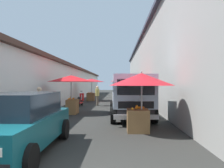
{
  "coord_description": "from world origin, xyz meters",
  "views": [
    {
      "loc": [
        -2.55,
        -1.03,
        1.67
      ],
      "look_at": [
        12.85,
        -0.53,
        1.68
      ],
      "focal_mm": 34.49,
      "sensor_mm": 36.0,
      "label": 1
    }
  ],
  "objects_px": {
    "parked_scooter": "(80,100)",
    "fruit_stall_far_right": "(92,84)",
    "fruit_stall_near_left": "(141,86)",
    "fruit_stall_far_left": "(135,82)",
    "delivery_truck": "(132,98)",
    "fruit_stall_near_right": "(123,82)",
    "fruit_stall_mid_lane": "(71,82)",
    "vendor_in_shade": "(97,94)",
    "hatchback_car": "(17,122)",
    "vendor_by_crates": "(39,102)"
  },
  "relations": [
    {
      "from": "parked_scooter",
      "to": "vendor_in_shade",
      "type": "bearing_deg",
      "value": -74.87
    },
    {
      "from": "fruit_stall_near_right",
      "to": "fruit_stall_far_left",
      "type": "relative_size",
      "value": 0.86
    },
    {
      "from": "fruit_stall_far_left",
      "to": "hatchback_car",
      "type": "relative_size",
      "value": 0.73
    },
    {
      "from": "delivery_truck",
      "to": "vendor_by_crates",
      "type": "relative_size",
      "value": 3.23
    },
    {
      "from": "fruit_stall_far_right",
      "to": "fruit_stall_near_left",
      "type": "height_order",
      "value": "fruit_stall_far_right"
    },
    {
      "from": "fruit_stall_mid_lane",
      "to": "vendor_by_crates",
      "type": "relative_size",
      "value": 1.7
    },
    {
      "from": "hatchback_car",
      "to": "parked_scooter",
      "type": "height_order",
      "value": "hatchback_car"
    },
    {
      "from": "fruit_stall_near_right",
      "to": "delivery_truck",
      "type": "bearing_deg",
      "value": -179.21
    },
    {
      "from": "vendor_in_shade",
      "to": "fruit_stall_far_left",
      "type": "bearing_deg",
      "value": -84.9
    },
    {
      "from": "fruit_stall_far_left",
      "to": "vendor_in_shade",
      "type": "relative_size",
      "value": 1.87
    },
    {
      "from": "delivery_truck",
      "to": "vendor_by_crates",
      "type": "xyz_separation_m",
      "value": [
        -0.38,
        4.12,
        -0.16
      ]
    },
    {
      "from": "parked_scooter",
      "to": "fruit_stall_near_right",
      "type": "bearing_deg",
      "value": -35.51
    },
    {
      "from": "vendor_by_crates",
      "to": "parked_scooter",
      "type": "height_order",
      "value": "vendor_by_crates"
    },
    {
      "from": "fruit_stall_far_left",
      "to": "parked_scooter",
      "type": "relative_size",
      "value": 1.69
    },
    {
      "from": "fruit_stall_far_left",
      "to": "fruit_stall_near_right",
      "type": "bearing_deg",
      "value": 10.69
    },
    {
      "from": "fruit_stall_mid_lane",
      "to": "vendor_in_shade",
      "type": "distance_m",
      "value": 4.53
    },
    {
      "from": "vendor_in_shade",
      "to": "fruit_stall_mid_lane",
      "type": "bearing_deg",
      "value": 166.25
    },
    {
      "from": "vendor_by_crates",
      "to": "vendor_in_shade",
      "type": "height_order",
      "value": "vendor_by_crates"
    },
    {
      "from": "fruit_stall_near_left",
      "to": "vendor_in_shade",
      "type": "xyz_separation_m",
      "value": [
        8.89,
        2.44,
        -0.72
      ]
    },
    {
      "from": "fruit_stall_near_left",
      "to": "fruit_stall_mid_lane",
      "type": "bearing_deg",
      "value": 37.38
    },
    {
      "from": "fruit_stall_mid_lane",
      "to": "delivery_truck",
      "type": "bearing_deg",
      "value": -125.51
    },
    {
      "from": "fruit_stall_far_right",
      "to": "fruit_stall_near_left",
      "type": "relative_size",
      "value": 1.15
    },
    {
      "from": "hatchback_car",
      "to": "delivery_truck",
      "type": "distance_m",
      "value": 5.58
    },
    {
      "from": "hatchback_car",
      "to": "fruit_stall_mid_lane",
      "type": "bearing_deg",
      "value": 1.72
    },
    {
      "from": "fruit_stall_mid_lane",
      "to": "vendor_by_crates",
      "type": "xyz_separation_m",
      "value": [
        -2.75,
        0.81,
        -0.88
      ]
    },
    {
      "from": "fruit_stall_mid_lane",
      "to": "delivery_truck",
      "type": "height_order",
      "value": "fruit_stall_mid_lane"
    },
    {
      "from": "fruit_stall_far_left",
      "to": "fruit_stall_mid_lane",
      "type": "relative_size",
      "value": 1.09
    },
    {
      "from": "fruit_stall_far_left",
      "to": "parked_scooter",
      "type": "height_order",
      "value": "fruit_stall_far_left"
    },
    {
      "from": "delivery_truck",
      "to": "vendor_in_shade",
      "type": "relative_size",
      "value": 3.26
    },
    {
      "from": "vendor_in_shade",
      "to": "hatchback_car",
      "type": "bearing_deg",
      "value": 175.72
    },
    {
      "from": "hatchback_car",
      "to": "vendor_in_shade",
      "type": "height_order",
      "value": "vendor_in_shade"
    },
    {
      "from": "fruit_stall_near_right",
      "to": "fruit_stall_far_left",
      "type": "height_order",
      "value": "fruit_stall_near_right"
    },
    {
      "from": "fruit_stall_near_left",
      "to": "hatchback_car",
      "type": "bearing_deg",
      "value": 126.39
    },
    {
      "from": "hatchback_car",
      "to": "vendor_by_crates",
      "type": "distance_m",
      "value": 4.37
    },
    {
      "from": "fruit_stall_near_right",
      "to": "parked_scooter",
      "type": "distance_m",
      "value": 5.96
    },
    {
      "from": "fruit_stall_far_left",
      "to": "delivery_truck",
      "type": "bearing_deg",
      "value": 174.86
    },
    {
      "from": "fruit_stall_mid_lane",
      "to": "vendor_in_shade",
      "type": "height_order",
      "value": "fruit_stall_mid_lane"
    },
    {
      "from": "vendor_by_crates",
      "to": "parked_scooter",
      "type": "bearing_deg",
      "value": -5.15
    },
    {
      "from": "fruit_stall_mid_lane",
      "to": "parked_scooter",
      "type": "distance_m",
      "value": 4.19
    },
    {
      "from": "fruit_stall_near_right",
      "to": "hatchback_car",
      "type": "bearing_deg",
      "value": 169.35
    },
    {
      "from": "fruit_stall_far_right",
      "to": "delivery_truck",
      "type": "height_order",
      "value": "fruit_stall_far_right"
    },
    {
      "from": "fruit_stall_near_left",
      "to": "delivery_truck",
      "type": "relative_size",
      "value": 0.46
    },
    {
      "from": "fruit_stall_mid_lane",
      "to": "delivery_truck",
      "type": "xyz_separation_m",
      "value": [
        -2.36,
        -3.31,
        -0.72
      ]
    },
    {
      "from": "vendor_by_crates",
      "to": "parked_scooter",
      "type": "relative_size",
      "value": 0.91
    },
    {
      "from": "fruit_stall_near_right",
      "to": "hatchback_car",
      "type": "relative_size",
      "value": 0.63
    },
    {
      "from": "parked_scooter",
      "to": "fruit_stall_far_right",
      "type": "bearing_deg",
      "value": -1.99
    },
    {
      "from": "fruit_stall_far_right",
      "to": "delivery_truck",
      "type": "relative_size",
      "value": 0.53
    },
    {
      "from": "fruit_stall_mid_lane",
      "to": "vendor_by_crates",
      "type": "height_order",
      "value": "fruit_stall_mid_lane"
    },
    {
      "from": "hatchback_car",
      "to": "fruit_stall_far_right",
      "type": "bearing_deg",
      "value": 0.82
    },
    {
      "from": "delivery_truck",
      "to": "vendor_by_crates",
      "type": "bearing_deg",
      "value": 95.31
    }
  ]
}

